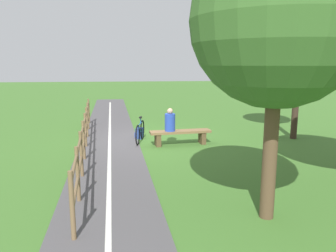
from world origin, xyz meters
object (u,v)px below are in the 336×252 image
object	(u,v)px
backpack	(139,133)
tree_far_left	(303,0)
person_seated	(170,121)
bicycle	(140,132)
tree_mid_field	(278,21)
bench	(180,135)

from	to	relation	value
backpack	tree_far_left	bearing A→B (deg)	173.44
person_seated	tree_far_left	xyz separation A→B (m)	(-4.68, -0.48, 4.05)
tree_far_left	bicycle	bearing A→B (deg)	-1.03
person_seated	tree_mid_field	size ratio (longest dim) A/B	0.16
bicycle	person_seated	bearing A→B (deg)	71.00
bench	person_seated	bearing A→B (deg)	0.00
backpack	tree_far_left	size ratio (longest dim) A/B	0.07
person_seated	tree_far_left	world-z (taller)	tree_far_left
bicycle	tree_mid_field	world-z (taller)	tree_mid_field
backpack	person_seated	bearing A→B (deg)	131.68
person_seated	tree_mid_field	distance (m)	6.13
tree_mid_field	tree_far_left	world-z (taller)	tree_far_left
tree_mid_field	bench	bearing A→B (deg)	-82.33
bicycle	tree_far_left	size ratio (longest dim) A/B	0.27
person_seated	tree_far_left	distance (m)	6.21
bench	tree_mid_field	world-z (taller)	tree_mid_field
bench	tree_mid_field	xyz separation A→B (m)	(-0.74, 5.48, 3.07)
bench	backpack	world-z (taller)	bench
bench	tree_far_left	distance (m)	6.27
person_seated	tree_mid_field	xyz separation A→B (m)	(-1.10, 5.44, 2.59)
bench	bicycle	xyz separation A→B (m)	(1.36, -0.55, 0.02)
backpack	tree_far_left	xyz separation A→B (m)	(-5.69, 0.65, 4.68)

